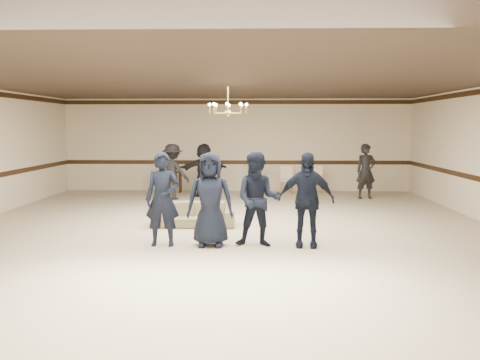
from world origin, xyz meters
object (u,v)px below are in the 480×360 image
Objects in this scene: chandelier at (228,99)px; adult_right at (366,171)px; settee at (194,214)px; banquet_chair_left at (257,180)px; banquet_chair_mid at (287,180)px; boy_b at (210,199)px; adult_left at (172,172)px; boy_a at (163,199)px; adult_mid at (204,170)px; boy_d at (306,200)px; console_table at (169,182)px; boy_c at (258,200)px; banquet_chair_right at (317,180)px.

chandelier reaches higher than adult_right.
banquet_chair_left reaches higher than settee.
chandelier is 6.02m from banquet_chair_mid.
banquet_chair_mid is at bearing 64.82° from settee.
boy_b is 7.55m from banquet_chair_left.
boy_b is 6.30m from adult_left.
chandelier is 6.15m from adult_right.
boy_a is 2.02m from settee.
adult_mid is (-1.02, 4.54, -2.02)m from chandelier.
settee is at bearing -156.22° from chandelier.
banquet_chair_left is (-3.39, 1.11, -0.40)m from adult_right.
boy_a reaches higher than banquet_chair_left.
adult_left is at bearing -146.53° from banquet_chair_left.
chandelier reaches higher than boy_d.
boy_d reaches higher than settee.
banquet_chair_left is at bearing -128.25° from adult_left.
adult_mid is at bearing -30.13° from console_table.
settee is 6.63m from adult_right.
settee is at bearing 74.71° from adult_mid.
boy_c is (0.90, 0.00, 0.00)m from boy_b.
boy_c is 1.93× the size of banquet_chair_mid.
chandelier is 0.53× the size of boy_c.
adult_mid reaches higher than banquet_chair_right.
console_table is at bearing 112.93° from chandelier.
adult_mid reaches higher than settee.
chandelier is at bearing -113.87° from banquet_chair_right.
adult_left is at bearing 174.66° from adult_right.
banquet_chair_left is (1.71, 0.71, -0.40)m from adult_mid.
boy_c is at bearing 136.50° from adult_left.
boy_d is at bearing -0.59° from boy_b.
boy_d is at bearing -57.99° from console_table.
settee is at bearing -117.04° from banquet_chair_mid.
adult_left is (-3.49, 6.07, -0.03)m from boy_d.
adult_left is at bearing 19.64° from adult_mid.
chandelier is at bearing 62.41° from boy_a.
banquet_chair_mid is at bearing 2.33° from console_table.
boy_b is 1.04× the size of adult_left.
banquet_chair_left is at bearing 73.94° from settee.
adult_mid is (-2.59, 6.77, -0.03)m from boy_d.
boy_a is 1.04× the size of adult_right.
adult_left is at bearing 105.01° from boy_b.
chandelier is at bearing 22.37° from settee.
boy_c reaches higher than settee.
adult_right is at bearing -153.79° from adult_left.
banquet_chair_right reaches higher than settee.
console_table is at bearing 160.19° from adult_right.
adult_left is at bearing 116.55° from chandelier.
banquet_chair_mid is 1.06× the size of console_table.
chandelier is 0.53× the size of boy_d.
adult_left is (-0.79, 6.07, -0.03)m from boy_a.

